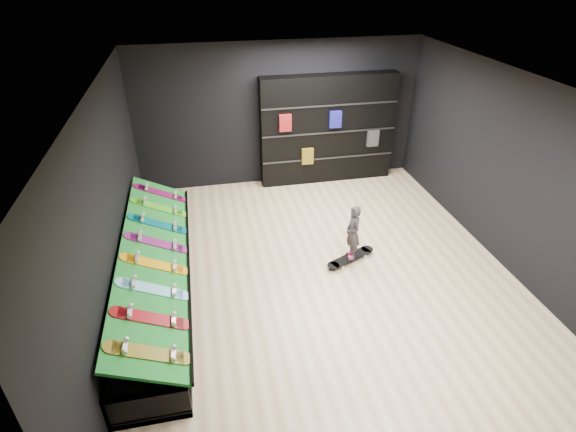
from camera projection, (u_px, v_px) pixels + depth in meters
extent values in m
cube|color=beige|center=(321.00, 272.00, 7.28)|extent=(6.00, 7.00, 0.01)
cube|color=white|center=(329.00, 86.00, 5.74)|extent=(6.00, 7.00, 0.01)
cube|color=black|center=(279.00, 115.00, 9.46)|extent=(6.00, 0.02, 3.00)
cube|color=black|center=(445.00, 388.00, 3.57)|extent=(6.00, 0.02, 3.00)
cube|color=black|center=(108.00, 211.00, 5.98)|extent=(0.02, 7.00, 3.00)
cube|color=black|center=(509.00, 172.00, 7.04)|extent=(0.02, 7.00, 3.00)
cube|color=#10681E|center=(155.00, 255.00, 6.47)|extent=(0.92, 4.50, 0.46)
cube|color=black|center=(327.00, 130.00, 9.66)|extent=(2.91, 0.34, 2.33)
imported|color=black|center=(352.00, 242.00, 7.34)|extent=(0.16, 0.22, 0.57)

